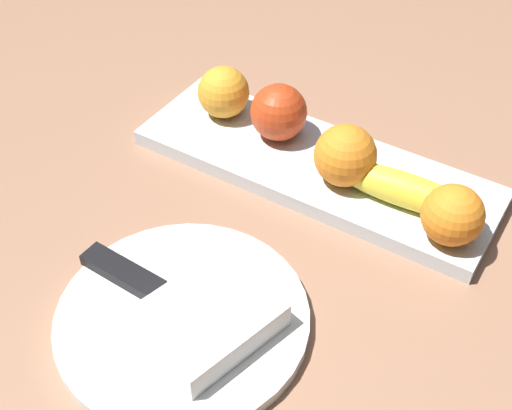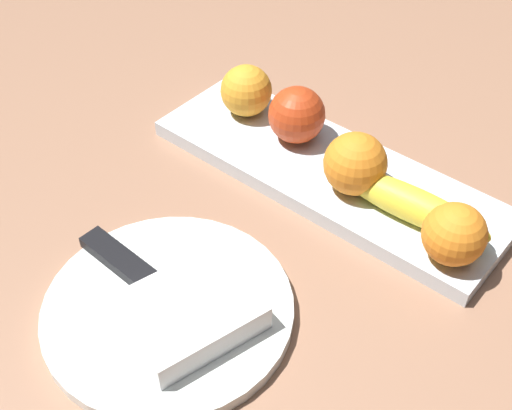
{
  "view_description": "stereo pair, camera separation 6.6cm",
  "coord_description": "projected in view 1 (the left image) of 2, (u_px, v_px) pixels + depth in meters",
  "views": [
    {
      "loc": [
        0.3,
        -0.52,
        0.5
      ],
      "look_at": [
        0.04,
        -0.11,
        0.05
      ],
      "focal_mm": 47.18,
      "sensor_mm": 36.0,
      "label": 1
    },
    {
      "loc": [
        0.35,
        -0.48,
        0.5
      ],
      "look_at": [
        0.04,
        -0.11,
        0.05
      ],
      "focal_mm": 47.18,
      "sensor_mm": 36.0,
      "label": 2
    }
  ],
  "objects": [
    {
      "name": "ground_plane",
      "position": [
        275.0,
        165.0,
        0.78
      ],
      "size": [
        2.4,
        2.4,
        0.0
      ],
      "primitive_type": "plane",
      "color": "#946950"
    },
    {
      "name": "fruit_tray",
      "position": [
        315.0,
        166.0,
        0.77
      ],
      "size": [
        0.42,
        0.14,
        0.02
      ],
      "primitive_type": "cube",
      "color": "silver",
      "rests_on": "ground_plane"
    },
    {
      "name": "apple",
      "position": [
        279.0,
        112.0,
        0.77
      ],
      "size": [
        0.07,
        0.07,
        0.07
      ],
      "primitive_type": "sphere",
      "color": "#BF3C18",
      "rests_on": "fruit_tray"
    },
    {
      "name": "banana",
      "position": [
        405.0,
        189.0,
        0.7
      ],
      "size": [
        0.17,
        0.05,
        0.04
      ],
      "primitive_type": "ellipsoid",
      "rotation": [
        0.0,
        0.0,
        3.2
      ],
      "color": "yellow",
      "rests_on": "fruit_tray"
    },
    {
      "name": "orange_near_apple",
      "position": [
        224.0,
        92.0,
        0.8
      ],
      "size": [
        0.06,
        0.06,
        0.06
      ],
      "primitive_type": "sphere",
      "color": "orange",
      "rests_on": "fruit_tray"
    },
    {
      "name": "orange_near_banana",
      "position": [
        343.0,
        158.0,
        0.71
      ],
      "size": [
        0.07,
        0.07,
        0.07
      ],
      "primitive_type": "sphere",
      "color": "orange",
      "rests_on": "fruit_tray"
    },
    {
      "name": "orange_center",
      "position": [
        453.0,
        215.0,
        0.65
      ],
      "size": [
        0.06,
        0.06,
        0.06
      ],
      "primitive_type": "sphere",
      "color": "orange",
      "rests_on": "fruit_tray"
    },
    {
      "name": "dinner_plate",
      "position": [
        183.0,
        318.0,
        0.61
      ],
      "size": [
        0.23,
        0.23,
        0.01
      ],
      "primitive_type": "cylinder",
      "color": "white",
      "rests_on": "ground_plane"
    },
    {
      "name": "folded_napkin",
      "position": [
        208.0,
        319.0,
        0.59
      ],
      "size": [
        0.12,
        0.13,
        0.03
      ],
      "primitive_type": "cube",
      "rotation": [
        0.0,
        0.0,
        -0.26
      ],
      "color": "white",
      "rests_on": "dinner_plate"
    },
    {
      "name": "knife",
      "position": [
        136.0,
        280.0,
        0.63
      ],
      "size": [
        0.18,
        0.03,
        0.01
      ],
      "rotation": [
        0.0,
        0.0,
        -0.04
      ],
      "color": "silver",
      "rests_on": "dinner_plate"
    }
  ]
}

